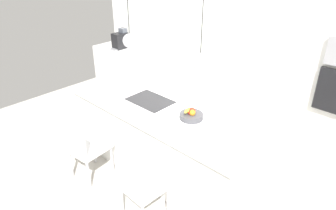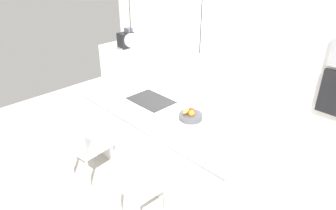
% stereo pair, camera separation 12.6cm
% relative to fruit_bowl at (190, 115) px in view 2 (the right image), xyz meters
% --- Properties ---
extents(floor, '(6.60, 6.60, 0.00)m').
position_rel_fruit_bowl_xyz_m(floor, '(-0.45, -0.01, -0.96)').
color(floor, '#BCB7AD').
rests_on(floor, ground).
extents(back_wall, '(6.00, 0.10, 2.60)m').
position_rel_fruit_bowl_xyz_m(back_wall, '(-0.45, 1.64, 0.34)').
color(back_wall, white).
rests_on(back_wall, ground).
extents(kitchen_island, '(2.65, 0.97, 0.91)m').
position_rel_fruit_bowl_xyz_m(kitchen_island, '(-0.45, -0.01, -0.50)').
color(kitchen_island, white).
rests_on(kitchen_island, ground).
extents(sink_basin, '(0.56, 0.40, 0.02)m').
position_rel_fruit_bowl_xyz_m(sink_basin, '(-0.67, -0.01, -0.05)').
color(sink_basin, '#2D2D30').
rests_on(sink_basin, kitchen_island).
extents(faucet, '(0.02, 0.17, 0.22)m').
position_rel_fruit_bowl_xyz_m(faucet, '(-0.67, 0.20, 0.10)').
color(faucet, silver).
rests_on(faucet, kitchen_island).
extents(fruit_bowl, '(0.27, 0.27, 0.14)m').
position_rel_fruit_bowl_xyz_m(fruit_bowl, '(0.00, 0.00, 0.00)').
color(fruit_bowl, '#4C4C51').
rests_on(fruit_bowl, kitchen_island).
extents(side_counter, '(1.10, 0.60, 0.85)m').
position_rel_fruit_bowl_xyz_m(side_counter, '(-2.85, 1.27, -0.53)').
color(side_counter, white).
rests_on(side_counter, ground).
extents(coffee_machine, '(0.20, 0.35, 0.38)m').
position_rel_fruit_bowl_xyz_m(coffee_machine, '(-2.86, 1.27, 0.05)').
color(coffee_machine, black).
rests_on(coffee_machine, side_counter).
extents(chair_near, '(0.45, 0.49, 0.83)m').
position_rel_fruit_bowl_xyz_m(chair_near, '(-0.98, -0.83, -0.49)').
color(chair_near, silver).
rests_on(chair_near, ground).
extents(chair_middle, '(0.43, 0.43, 0.85)m').
position_rel_fruit_bowl_xyz_m(chair_middle, '(0.02, -0.83, -0.48)').
color(chair_middle, white).
rests_on(chair_middle, ground).
extents(pendant_light_left, '(0.18, 0.18, 0.78)m').
position_rel_fruit_bowl_xyz_m(pendant_light_left, '(-1.00, -0.01, 0.66)').
color(pendant_light_left, silver).
extents(pendant_light_right, '(0.18, 0.18, 0.78)m').
position_rel_fruit_bowl_xyz_m(pendant_light_right, '(0.10, -0.01, 0.66)').
color(pendant_light_right, silver).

